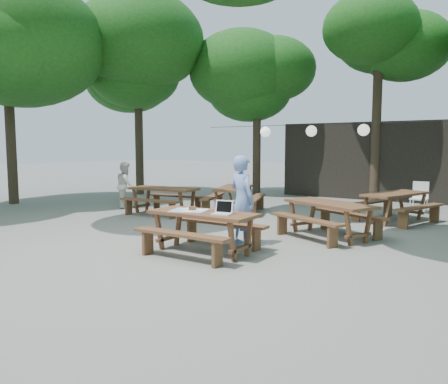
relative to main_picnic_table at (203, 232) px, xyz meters
name	(u,v)px	position (x,y,z in m)	size (l,w,h in m)	color
ground	(204,244)	(-0.39, 0.56, -0.39)	(80.00, 80.00, 0.00)	#62615D
pavilion	(372,160)	(0.11, 11.06, 1.01)	(6.00, 3.00, 2.80)	black
main_picnic_table	(203,232)	(0.00, 0.00, 0.00)	(2.00, 1.58, 0.75)	#522C1D
picnic_table_nw	(164,200)	(-3.67, 3.15, 0.00)	(2.06, 1.73, 0.75)	#522C1D
picnic_table_ne	(329,219)	(1.45, 2.55, 0.00)	(2.39, 2.24, 0.75)	#522C1D
picnic_table_far_w	(234,199)	(-2.10, 4.46, 0.00)	(2.13, 2.33, 0.75)	#522C1D
picnic_table_far_e	(395,207)	(2.21, 5.34, 0.00)	(2.10, 2.30, 0.75)	#522C1D
woman	(242,200)	(0.26, 0.95, 0.49)	(0.64, 0.42, 1.76)	#7594D5
second_person	(126,185)	(-5.44, 3.39, 0.33)	(0.70, 0.54, 1.44)	white
plastic_chair	(419,204)	(2.45, 7.38, -0.13)	(0.46, 0.46, 0.90)	white
laptop	(223,211)	(0.44, -0.02, 0.42)	(0.37, 0.31, 0.24)	white
tabletop_clutter	(190,210)	(-0.30, 0.01, 0.37)	(0.79, 0.73, 0.08)	#3A81C9
paper_lanterns	(312,131)	(-0.58, 6.56, 2.02)	(9.00, 0.34, 0.38)	black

